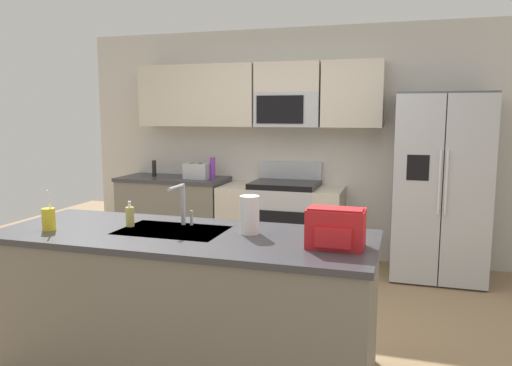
{
  "coord_description": "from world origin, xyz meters",
  "views": [
    {
      "loc": [
        1.21,
        -3.47,
        1.65
      ],
      "look_at": [
        -0.04,
        0.6,
        1.05
      ],
      "focal_mm": 34.77,
      "sensor_mm": 36.0,
      "label": 1
    }
  ],
  "objects_px": {
    "sink_faucet": "(182,201)",
    "soap_dispenser": "(130,216)",
    "range_oven": "(281,222)",
    "paper_towel_roll": "(250,215)",
    "refrigerator": "(440,187)",
    "bottle_purple": "(213,168)",
    "toaster": "(197,171)",
    "pepper_mill": "(154,168)",
    "backpack": "(336,227)",
    "drink_cup_yellow": "(49,219)"
  },
  "relations": [
    {
      "from": "toaster",
      "to": "range_oven",
      "type": "bearing_deg",
      "value": 3.01
    },
    {
      "from": "toaster",
      "to": "backpack",
      "type": "distance_m",
      "value": 3.16
    },
    {
      "from": "pepper_mill",
      "to": "sink_faucet",
      "type": "xyz_separation_m",
      "value": [
        1.46,
        -2.29,
        0.07
      ]
    },
    {
      "from": "toaster",
      "to": "pepper_mill",
      "type": "height_order",
      "value": "pepper_mill"
    },
    {
      "from": "refrigerator",
      "to": "range_oven",
      "type": "bearing_deg",
      "value": 177.49
    },
    {
      "from": "range_oven",
      "to": "paper_towel_roll",
      "type": "height_order",
      "value": "paper_towel_roll"
    },
    {
      "from": "range_oven",
      "to": "toaster",
      "type": "distance_m",
      "value": 1.14
    },
    {
      "from": "range_oven",
      "to": "drink_cup_yellow",
      "type": "distance_m",
      "value": 2.86
    },
    {
      "from": "pepper_mill",
      "to": "refrigerator",
      "type": "bearing_deg",
      "value": -1.24
    },
    {
      "from": "range_oven",
      "to": "paper_towel_roll",
      "type": "distance_m",
      "value": 2.47
    },
    {
      "from": "toaster",
      "to": "pepper_mill",
      "type": "bearing_deg",
      "value": 175.01
    },
    {
      "from": "pepper_mill",
      "to": "range_oven",
      "type": "bearing_deg",
      "value": 0.09
    },
    {
      "from": "backpack",
      "to": "paper_towel_roll",
      "type": "bearing_deg",
      "value": 162.92
    },
    {
      "from": "bottle_purple",
      "to": "paper_towel_roll",
      "type": "height_order",
      "value": "bottle_purple"
    },
    {
      "from": "refrigerator",
      "to": "bottle_purple",
      "type": "relative_size",
      "value": 7.55
    },
    {
      "from": "pepper_mill",
      "to": "sink_faucet",
      "type": "height_order",
      "value": "sink_faucet"
    },
    {
      "from": "refrigerator",
      "to": "backpack",
      "type": "height_order",
      "value": "refrigerator"
    },
    {
      "from": "bottle_purple",
      "to": "sink_faucet",
      "type": "relative_size",
      "value": 0.87
    },
    {
      "from": "drink_cup_yellow",
      "to": "toaster",
      "type": "bearing_deg",
      "value": 92.5
    },
    {
      "from": "range_oven",
      "to": "backpack",
      "type": "bearing_deg",
      "value": -69.57
    },
    {
      "from": "sink_faucet",
      "to": "soap_dispenser",
      "type": "xyz_separation_m",
      "value": [
        -0.32,
        -0.12,
        -0.1
      ]
    },
    {
      "from": "bottle_purple",
      "to": "sink_faucet",
      "type": "xyz_separation_m",
      "value": [
        0.72,
        -2.32,
        0.05
      ]
    },
    {
      "from": "pepper_mill",
      "to": "soap_dispenser",
      "type": "bearing_deg",
      "value": -64.9
    },
    {
      "from": "soap_dispenser",
      "to": "drink_cup_yellow",
      "type": "bearing_deg",
      "value": -150.68
    },
    {
      "from": "soap_dispenser",
      "to": "bottle_purple",
      "type": "bearing_deg",
      "value": 99.09
    },
    {
      "from": "refrigerator",
      "to": "toaster",
      "type": "height_order",
      "value": "refrigerator"
    },
    {
      "from": "toaster",
      "to": "soap_dispenser",
      "type": "bearing_deg",
      "value": -76.71
    },
    {
      "from": "soap_dispenser",
      "to": "refrigerator",
      "type": "bearing_deg",
      "value": 48.4
    },
    {
      "from": "pepper_mill",
      "to": "bottle_purple",
      "type": "relative_size",
      "value": 0.79
    },
    {
      "from": "range_oven",
      "to": "bottle_purple",
      "type": "bearing_deg",
      "value": 178.06
    },
    {
      "from": "range_oven",
      "to": "backpack",
      "type": "relative_size",
      "value": 4.25
    },
    {
      "from": "range_oven",
      "to": "soap_dispenser",
      "type": "bearing_deg",
      "value": -100.31
    },
    {
      "from": "toaster",
      "to": "soap_dispenser",
      "type": "distance_m",
      "value": 2.43
    },
    {
      "from": "refrigerator",
      "to": "sink_faucet",
      "type": "height_order",
      "value": "refrigerator"
    },
    {
      "from": "bottle_purple",
      "to": "backpack",
      "type": "xyz_separation_m",
      "value": [
        1.78,
        -2.57,
        -0.01
      ]
    },
    {
      "from": "refrigerator",
      "to": "pepper_mill",
      "type": "bearing_deg",
      "value": 178.76
    },
    {
      "from": "sink_faucet",
      "to": "backpack",
      "type": "relative_size",
      "value": 0.88
    },
    {
      "from": "toaster",
      "to": "soap_dispenser",
      "type": "xyz_separation_m",
      "value": [
        0.56,
        -2.36,
        -0.02
      ]
    },
    {
      "from": "range_oven",
      "to": "backpack",
      "type": "xyz_separation_m",
      "value": [
        0.95,
        -2.55,
        0.57
      ]
    },
    {
      "from": "range_oven",
      "to": "sink_faucet",
      "type": "distance_m",
      "value": 2.38
    },
    {
      "from": "drink_cup_yellow",
      "to": "backpack",
      "type": "relative_size",
      "value": 0.82
    },
    {
      "from": "paper_towel_roll",
      "to": "backpack",
      "type": "height_order",
      "value": "paper_towel_roll"
    },
    {
      "from": "paper_towel_roll",
      "to": "range_oven",
      "type": "bearing_deg",
      "value": 99.24
    },
    {
      "from": "bottle_purple",
      "to": "drink_cup_yellow",
      "type": "relative_size",
      "value": 0.93
    },
    {
      "from": "range_oven",
      "to": "sink_faucet",
      "type": "height_order",
      "value": "sink_faucet"
    },
    {
      "from": "refrigerator",
      "to": "toaster",
      "type": "distance_m",
      "value": 2.64
    },
    {
      "from": "paper_towel_roll",
      "to": "pepper_mill",
      "type": "bearing_deg",
      "value": 129.53
    },
    {
      "from": "sink_faucet",
      "to": "paper_towel_roll",
      "type": "xyz_separation_m",
      "value": [
        0.5,
        -0.08,
        -0.05
      ]
    },
    {
      "from": "soap_dispenser",
      "to": "sink_faucet",
      "type": "bearing_deg",
      "value": 20.84
    },
    {
      "from": "pepper_mill",
      "to": "sink_faucet",
      "type": "bearing_deg",
      "value": -57.57
    }
  ]
}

